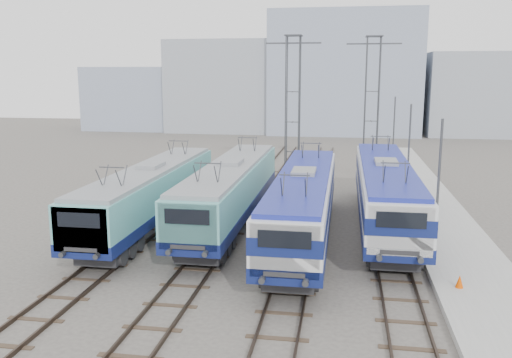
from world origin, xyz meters
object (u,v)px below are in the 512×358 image
Objects in this scene: locomotive_far_left at (150,192)px; locomotive_far_right at (385,189)px; mast_front at (438,196)px; safety_cone at (460,281)px; catenary_tower_west at (293,102)px; locomotive_center_left at (230,189)px; mast_rear at (393,136)px; locomotive_center_right at (303,200)px; mast_mid at (408,157)px; catenary_tower_east at (372,102)px.

locomotive_far_left is 13.68m from locomotive_far_right.
mast_front reaches higher than locomotive_far_left.
safety_cone is (0.58, -2.98, -2.93)m from mast_front.
safety_cone is at bearing -68.22° from catenary_tower_west.
locomotive_center_left is at bearing 152.92° from mast_front.
mast_front is at bearing -66.73° from catenary_tower_west.
catenary_tower_west reaches higher than mast_front.
mast_rear is at bearing 91.23° from safety_cone.
mast_front reaches higher than locomotive_center_right.
mast_mid is at bearing -90.00° from mast_rear.
catenary_tower_west reaches higher than locomotive_center_left.
mast_rear is (0.00, 24.00, 0.00)m from mast_front.
locomotive_center_left is (4.50, 1.23, 0.07)m from locomotive_far_left.
safety_cone is (6.93, -6.02, -1.78)m from locomotive_center_right.
mast_front is 4.22m from safety_cone.
catenary_tower_east reaches higher than mast_mid.
locomotive_far_left is 1.48× the size of catenary_tower_east.
mast_mid is (1.85, 5.51, 1.10)m from locomotive_far_right.
mast_front is at bearing -27.08° from locomotive_center_left.
safety_cone is at bearing -78.99° from mast_front.
catenary_tower_west is (6.75, 15.69, 4.43)m from locomotive_far_left.
locomotive_far_right reaches higher than locomotive_center_left.
locomotive_far_left is at bearing 164.31° from mast_front.
mast_front reaches higher than locomotive_far_right.
locomotive_center_left reaches higher than locomotive_far_left.
locomotive_center_left is 2.61× the size of mast_front.
mast_front is at bearing -15.69° from locomotive_far_left.
locomotive_center_right is at bearing -125.34° from mast_mid.
locomotive_far_right is (9.00, 0.94, 0.12)m from locomotive_center_left.
catenary_tower_east is at bearing 101.86° from mast_mid.
catenary_tower_west is 22.00m from mast_front.
catenary_tower_west is 9.99m from mast_rear.
locomotive_far_left is 17.64m from catenary_tower_west.
locomotive_far_right is at bearing -108.54° from mast_mid.
safety_cone is (11.43, -8.52, -1.71)m from locomotive_center_left.
locomotive_center_left is 34.38× the size of safety_cone.
mast_front is 12.00m from mast_mid.
locomotive_far_left is 0.94× the size of locomotive_far_right.
catenary_tower_west is (2.25, 14.45, 4.36)m from locomotive_center_left.
locomotive_far_left reaches higher than safety_cone.
locomotive_far_left is 25.00m from mast_rear.
mast_mid reaches higher than locomotive_center_right.
mast_front is (15.35, -4.31, 1.29)m from locomotive_far_left.
mast_rear is (2.10, 2.00, -3.14)m from catenary_tower_east.
locomotive_center_right reaches higher than locomotive_far_left.
locomotive_center_right is 17.64m from catenary_tower_west.
mast_front is at bearing -25.61° from locomotive_center_right.
catenary_tower_east is 22.54× the size of safety_cone.
locomotive_far_left is 0.96× the size of locomotive_center_right.
mast_mid and mast_rear have the same top height.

